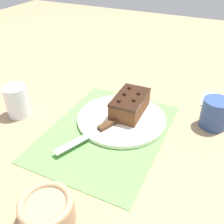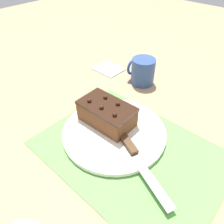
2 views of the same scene
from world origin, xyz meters
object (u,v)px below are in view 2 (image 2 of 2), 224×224
(chocolate_cake, at_px, (107,113))
(serving_knife, at_px, (134,156))
(cake_plate, at_px, (114,132))
(coffee_mug, at_px, (142,71))

(chocolate_cake, xyz_separation_m, serving_knife, (-0.14, 0.05, -0.03))
(cake_plate, xyz_separation_m, chocolate_cake, (0.04, -0.01, 0.04))
(chocolate_cake, height_order, coffee_mug, coffee_mug)
(cake_plate, distance_m, chocolate_cake, 0.06)
(chocolate_cake, bearing_deg, serving_knife, 160.56)
(chocolate_cake, distance_m, coffee_mug, 0.27)
(cake_plate, bearing_deg, coffee_mug, -68.89)
(chocolate_cake, xyz_separation_m, coffee_mug, (0.07, -0.26, 0.00))
(serving_knife, bearing_deg, cake_plate, -88.05)
(cake_plate, xyz_separation_m, serving_knife, (-0.10, 0.04, 0.01))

